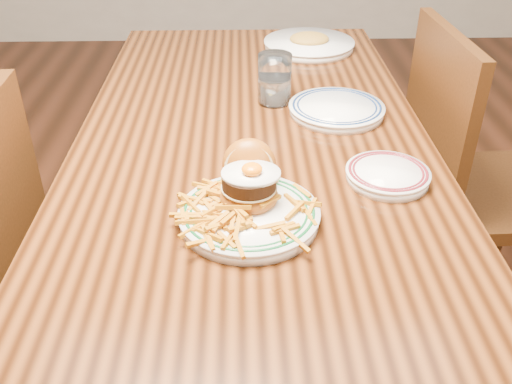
{
  "coord_description": "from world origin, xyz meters",
  "views": [
    {
      "loc": [
        -0.03,
        -1.27,
        1.38
      ],
      "look_at": [
        -0.0,
        -0.38,
        0.81
      ],
      "focal_mm": 40.0,
      "sensor_mm": 36.0,
      "label": 1
    }
  ],
  "objects_px": {
    "chair_right": "(467,179)",
    "main_plate": "(249,202)",
    "table": "(253,159)",
    "side_plate": "(388,174)"
  },
  "relations": [
    {
      "from": "chair_right",
      "to": "side_plate",
      "type": "height_order",
      "value": "chair_right"
    },
    {
      "from": "main_plate",
      "to": "side_plate",
      "type": "xyz_separation_m",
      "value": [
        0.29,
        0.12,
        -0.02
      ]
    },
    {
      "from": "chair_right",
      "to": "main_plate",
      "type": "height_order",
      "value": "chair_right"
    },
    {
      "from": "main_plate",
      "to": "side_plate",
      "type": "height_order",
      "value": "main_plate"
    },
    {
      "from": "chair_right",
      "to": "table",
      "type": "bearing_deg",
      "value": 9.71
    },
    {
      "from": "side_plate",
      "to": "main_plate",
      "type": "bearing_deg",
      "value": -154.97
    },
    {
      "from": "table",
      "to": "chair_right",
      "type": "relative_size",
      "value": 1.69
    },
    {
      "from": "table",
      "to": "main_plate",
      "type": "xyz_separation_m",
      "value": [
        -0.01,
        -0.38,
        0.12
      ]
    },
    {
      "from": "table",
      "to": "main_plate",
      "type": "bearing_deg",
      "value": -92.16
    },
    {
      "from": "chair_right",
      "to": "side_plate",
      "type": "xyz_separation_m",
      "value": [
        -0.35,
        -0.39,
        0.26
      ]
    }
  ]
}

